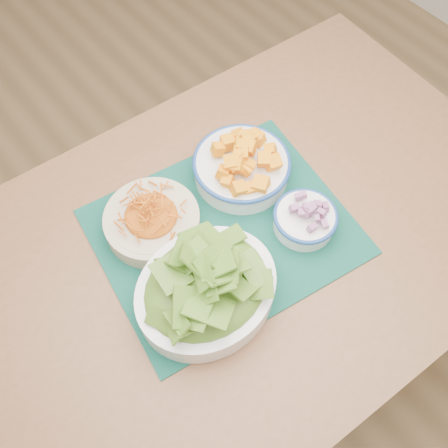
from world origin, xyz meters
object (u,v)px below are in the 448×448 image
Objects in this scene: carrot_bowl at (152,219)px; onion_bowl at (305,218)px; placemat at (224,231)px; squash_bowl at (242,163)px; table at (251,248)px; lettuce_bowl at (206,285)px.

carrot_bowl is 1.79× the size of onion_bowl.
placemat is 1.93× the size of squash_bowl.
table is 4.91× the size of squash_bowl.
squash_bowl is (0.12, 0.09, 0.05)m from placemat.
carrot_bowl is 0.20m from lettuce_bowl.
placemat is at bearing 37.08° from lettuce_bowl.
onion_bowl is (0.02, -0.19, -0.01)m from squash_bowl.
table is at bearing -119.65° from squash_bowl.
lettuce_bowl is (-0.12, -0.10, 0.07)m from placemat.
lettuce_bowl reaches higher than onion_bowl.
table is 2.55× the size of placemat.
lettuce_bowl is 2.13× the size of onion_bowl.
carrot_bowl is at bearing 144.14° from table.
squash_bowl is at bearing 63.77° from table.
table is 0.17m from onion_bowl.
lettuce_bowl reaches higher than table.
onion_bowl is (0.26, -0.20, -0.00)m from carrot_bowl.
table is 5.39× the size of carrot_bowl.
carrot_bowl reaches higher than onion_bowl.
squash_bowl is 0.31m from lettuce_bowl.
lettuce_bowl is (-0.25, -0.19, 0.02)m from squash_bowl.
onion_bowl is (0.14, -0.10, 0.04)m from placemat.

